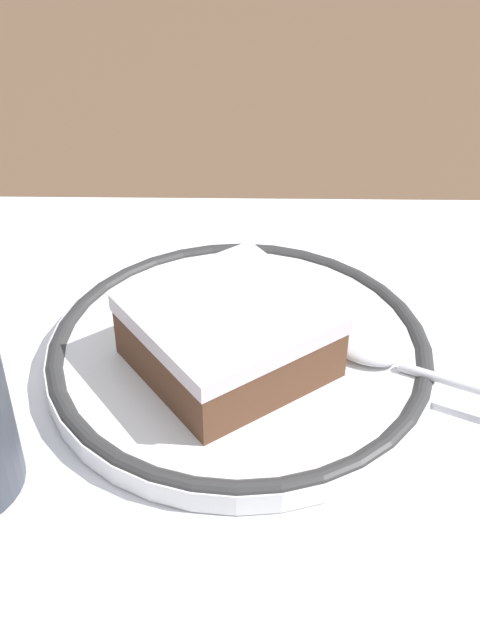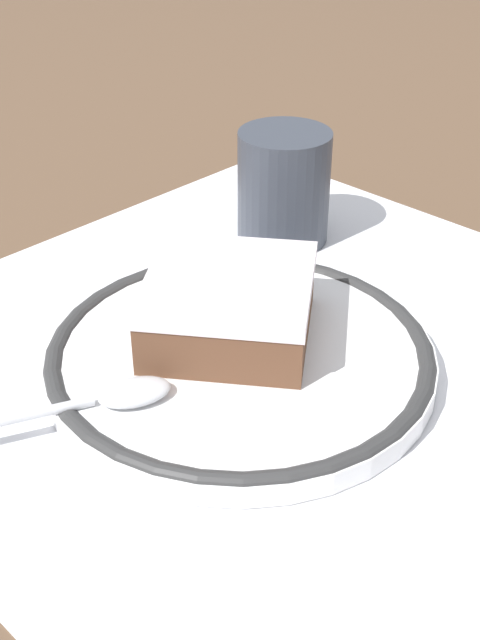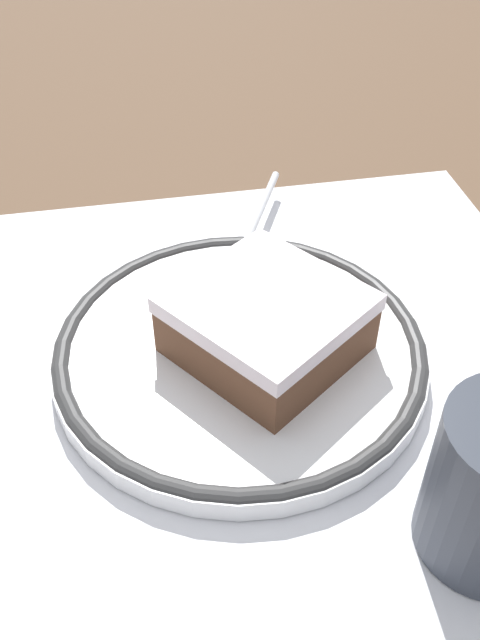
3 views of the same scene
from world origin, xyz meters
TOP-DOWN VIEW (x-y plane):
  - ground_plane at (0.00, 0.00)m, footprint 2.40×2.40m
  - placemat at (0.00, 0.00)m, footprint 0.45×0.42m
  - plate at (0.03, 0.01)m, footprint 0.23×0.23m
  - cake_slice at (0.02, -0.01)m, footprint 0.13×0.13m
  - spoon at (0.12, -0.01)m, footprint 0.14×0.08m

SIDE VIEW (x-z plane):
  - ground_plane at x=0.00m, z-range 0.00..0.00m
  - placemat at x=0.00m, z-range 0.00..0.00m
  - plate at x=0.03m, z-range 0.00..0.02m
  - spoon at x=0.12m, z-range 0.01..0.02m
  - cake_slice at x=0.02m, z-range 0.02..0.06m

